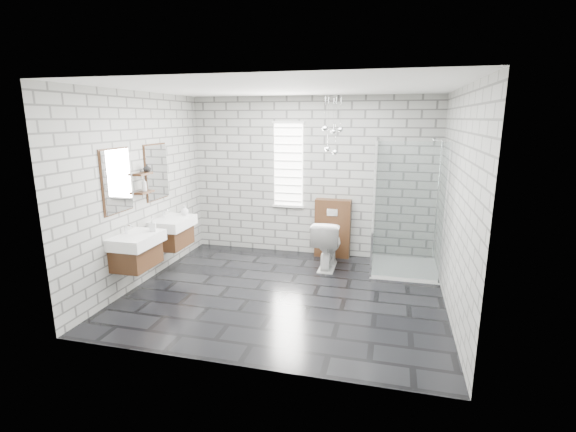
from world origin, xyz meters
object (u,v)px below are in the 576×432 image
at_px(shower_enclosure, 399,241).
at_px(toilet, 327,244).
at_px(vanity_left, 134,241).
at_px(vanity_right, 171,224).
at_px(cistern_panel, 333,228).

relative_size(shower_enclosure, toilet, 2.60).
height_order(vanity_left, toilet, vanity_left).
xyz_separation_m(vanity_left, vanity_right, (0.00, 0.94, 0.00)).
height_order(cistern_panel, shower_enclosure, shower_enclosure).
distance_m(vanity_right, shower_enclosure, 3.51).
bearing_deg(shower_enclosure, toilet, -177.25).
height_order(vanity_left, shower_enclosure, shower_enclosure).
bearing_deg(vanity_right, shower_enclosure, 13.15).
bearing_deg(toilet, cistern_panel, -90.54).
bearing_deg(vanity_left, cistern_panel, 44.32).
bearing_deg(toilet, shower_enclosure, -177.79).
height_order(vanity_right, toilet, vanity_right).
bearing_deg(cistern_panel, vanity_right, -150.38).
xyz_separation_m(cistern_panel, shower_enclosure, (1.10, -0.52, 0.00)).
relative_size(vanity_left, toilet, 2.01).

